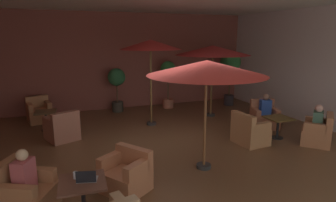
{
  "coord_description": "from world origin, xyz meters",
  "views": [
    {
      "loc": [
        -2.61,
        -6.25,
        2.83
      ],
      "look_at": [
        0.0,
        0.52,
        1.21
      ],
      "focal_mm": 30.98,
      "sensor_mm": 36.0,
      "label": 1
    }
  ],
  "objects_px": {
    "cafe_table_mid_center": "(46,116)",
    "armchair_front_left_north": "(126,175)",
    "cafe_table_front_right": "(278,122)",
    "open_laptop": "(87,178)",
    "patio_umbrella_near_wall": "(213,51)",
    "armchair_mid_center_north": "(62,129)",
    "patron_with_friend": "(24,172)",
    "potted_tree_mid_left": "(117,83)",
    "cafe_table_front_left": "(83,188)",
    "iced_drink_cup": "(76,175)",
    "armchair_front_left_east": "(24,195)",
    "potted_tree_left_corner": "(230,66)",
    "patio_umbrella_center_beige": "(207,68)",
    "armchair_front_right_south": "(250,132)",
    "armchair_front_right_north": "(318,133)",
    "armchair_mid_center_east": "(39,112)",
    "potted_tree_mid_right": "(168,77)",
    "patron_blue_shirt": "(318,119)",
    "armchair_front_right_east": "(264,118)",
    "patio_umbrella_tall_red": "(150,45)"
  },
  "relations": [
    {
      "from": "armchair_front_right_south",
      "to": "potted_tree_mid_left",
      "type": "height_order",
      "value": "potted_tree_mid_left"
    },
    {
      "from": "cafe_table_front_right",
      "to": "potted_tree_left_corner",
      "type": "height_order",
      "value": "potted_tree_left_corner"
    },
    {
      "from": "patio_umbrella_near_wall",
      "to": "potted_tree_mid_left",
      "type": "xyz_separation_m",
      "value": [
        -3.04,
        1.82,
        -1.24
      ]
    },
    {
      "from": "patio_umbrella_tall_red",
      "to": "open_laptop",
      "type": "relative_size",
      "value": 7.63
    },
    {
      "from": "iced_drink_cup",
      "to": "armchair_front_right_east",
      "type": "bearing_deg",
      "value": 24.39
    },
    {
      "from": "armchair_front_right_north",
      "to": "patron_with_friend",
      "type": "height_order",
      "value": "patron_with_friend"
    },
    {
      "from": "armchair_front_right_south",
      "to": "cafe_table_mid_center",
      "type": "distance_m",
      "value": 6.03
    },
    {
      "from": "cafe_table_mid_center",
      "to": "open_laptop",
      "type": "xyz_separation_m",
      "value": [
        0.73,
        -4.96,
        0.19
      ]
    },
    {
      "from": "armchair_mid_center_north",
      "to": "patron_with_friend",
      "type": "relative_size",
      "value": 1.48
    },
    {
      "from": "cafe_table_mid_center",
      "to": "armchair_front_left_north",
      "type": "bearing_deg",
      "value": -71.39
    },
    {
      "from": "iced_drink_cup",
      "to": "open_laptop",
      "type": "height_order",
      "value": "open_laptop"
    },
    {
      "from": "patron_with_friend",
      "to": "cafe_table_front_left",
      "type": "bearing_deg",
      "value": -26.82
    },
    {
      "from": "armchair_mid_center_north",
      "to": "open_laptop",
      "type": "xyz_separation_m",
      "value": [
        0.29,
        -3.89,
        0.33
      ]
    },
    {
      "from": "patio_umbrella_tall_red",
      "to": "patron_with_friend",
      "type": "bearing_deg",
      "value": -130.83
    },
    {
      "from": "armchair_mid_center_north",
      "to": "iced_drink_cup",
      "type": "height_order",
      "value": "armchair_mid_center_north"
    },
    {
      "from": "potted_tree_mid_left",
      "to": "cafe_table_front_left",
      "type": "bearing_deg",
      "value": -105.97
    },
    {
      "from": "armchair_front_right_south",
      "to": "patio_umbrella_center_beige",
      "type": "xyz_separation_m",
      "value": [
        -1.84,
        -0.88,
        1.87
      ]
    },
    {
      "from": "patron_with_friend",
      "to": "armchair_mid_center_north",
      "type": "bearing_deg",
      "value": 79.64
    },
    {
      "from": "cafe_table_front_left",
      "to": "cafe_table_mid_center",
      "type": "bearing_deg",
      "value": 97.59
    },
    {
      "from": "patio_umbrella_near_wall",
      "to": "patron_blue_shirt",
      "type": "xyz_separation_m",
      "value": [
        1.24,
        -3.53,
        -1.65
      ]
    },
    {
      "from": "cafe_table_front_right",
      "to": "potted_tree_mid_left",
      "type": "height_order",
      "value": "potted_tree_mid_left"
    },
    {
      "from": "patio_umbrella_center_beige",
      "to": "patron_blue_shirt",
      "type": "distance_m",
      "value": 3.81
    },
    {
      "from": "patron_with_friend",
      "to": "open_laptop",
      "type": "bearing_deg",
      "value": -25.99
    },
    {
      "from": "cafe_table_front_left",
      "to": "armchair_front_left_east",
      "type": "xyz_separation_m",
      "value": [
        -0.9,
        0.45,
        -0.16
      ]
    },
    {
      "from": "armchair_front_right_north",
      "to": "patio_umbrella_near_wall",
      "type": "relative_size",
      "value": 0.41
    },
    {
      "from": "potted_tree_mid_right",
      "to": "armchair_front_right_north",
      "type": "bearing_deg",
      "value": -66.73
    },
    {
      "from": "cafe_table_front_right",
      "to": "open_laptop",
      "type": "relative_size",
      "value": 1.83
    },
    {
      "from": "armchair_mid_center_east",
      "to": "potted_tree_mid_right",
      "type": "xyz_separation_m",
      "value": [
        4.79,
        0.28,
        0.91
      ]
    },
    {
      "from": "armchair_front_left_east",
      "to": "patron_with_friend",
      "type": "relative_size",
      "value": 1.52
    },
    {
      "from": "armchair_mid_center_east",
      "to": "patio_umbrella_near_wall",
      "type": "bearing_deg",
      "value": -13.89
    },
    {
      "from": "potted_tree_left_corner",
      "to": "patio_umbrella_center_beige",
      "type": "bearing_deg",
      "value": -127.53
    },
    {
      "from": "armchair_front_left_north",
      "to": "armchair_front_left_east",
      "type": "xyz_separation_m",
      "value": [
        -1.71,
        -0.11,
        0.02
      ]
    },
    {
      "from": "patron_with_friend",
      "to": "patio_umbrella_near_wall",
      "type": "bearing_deg",
      "value": 36.13
    },
    {
      "from": "patio_umbrella_center_beige",
      "to": "patron_with_friend",
      "type": "height_order",
      "value": "patio_umbrella_center_beige"
    },
    {
      "from": "armchair_front_left_east",
      "to": "iced_drink_cup",
      "type": "xyz_separation_m",
      "value": [
        0.81,
        -0.31,
        0.34
      ]
    },
    {
      "from": "armchair_front_left_east",
      "to": "patio_umbrella_near_wall",
      "type": "xyz_separation_m",
      "value": [
        5.78,
        4.17,
        2.03
      ]
    },
    {
      "from": "cafe_table_mid_center",
      "to": "patio_umbrella_near_wall",
      "type": "height_order",
      "value": "patio_umbrella_near_wall"
    },
    {
      "from": "patio_umbrella_center_beige",
      "to": "open_laptop",
      "type": "relative_size",
      "value": 6.9
    },
    {
      "from": "armchair_mid_center_north",
      "to": "patron_with_friend",
      "type": "height_order",
      "value": "patron_with_friend"
    },
    {
      "from": "patio_umbrella_near_wall",
      "to": "patron_blue_shirt",
      "type": "height_order",
      "value": "patio_umbrella_near_wall"
    },
    {
      "from": "potted_tree_mid_left",
      "to": "patron_with_friend",
      "type": "distance_m",
      "value": 6.6
    },
    {
      "from": "patio_umbrella_center_beige",
      "to": "patio_umbrella_near_wall",
      "type": "relative_size",
      "value": 0.94
    },
    {
      "from": "armchair_front_right_north",
      "to": "patio_umbrella_near_wall",
      "type": "distance_m",
      "value": 4.29
    },
    {
      "from": "armchair_front_left_east",
      "to": "open_laptop",
      "type": "bearing_deg",
      "value": -26.03
    },
    {
      "from": "cafe_table_front_left",
      "to": "patron_blue_shirt",
      "type": "bearing_deg",
      "value": 10.16
    },
    {
      "from": "cafe_table_front_right",
      "to": "iced_drink_cup",
      "type": "relative_size",
      "value": 5.97
    },
    {
      "from": "cafe_table_front_left",
      "to": "armchair_mid_center_east",
      "type": "relative_size",
      "value": 0.83
    },
    {
      "from": "cafe_table_mid_center",
      "to": "patio_umbrella_center_beige",
      "type": "relative_size",
      "value": 0.26
    },
    {
      "from": "armchair_front_left_north",
      "to": "potted_tree_mid_right",
      "type": "relative_size",
      "value": 0.57
    },
    {
      "from": "armchair_front_left_north",
      "to": "patio_umbrella_near_wall",
      "type": "xyz_separation_m",
      "value": [
        4.07,
        4.06,
        2.05
      ]
    }
  ]
}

